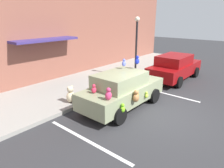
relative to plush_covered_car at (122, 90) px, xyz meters
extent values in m
plane|color=#2D2D30|center=(0.42, -1.65, -0.79)|extent=(60.00, 60.00, 0.00)
cube|color=gray|center=(0.42, 3.35, -0.72)|extent=(24.00, 4.00, 0.15)
cube|color=brown|center=(0.42, 5.50, 2.41)|extent=(24.00, 0.30, 6.40)
cube|color=navy|center=(-0.32, 4.95, 1.76)|extent=(3.60, 1.10, 0.12)
cube|color=silver|center=(2.70, -0.65, -0.79)|extent=(0.12, 3.60, 0.01)
cube|color=silver|center=(-2.69, -0.65, -0.79)|extent=(0.12, 3.60, 0.01)
cube|color=gray|center=(0.06, 0.01, -0.15)|extent=(4.10, 1.65, 0.68)
cube|color=gray|center=(-0.14, 0.01, 0.47)|extent=(2.13, 1.45, 0.56)
cylinder|color=black|center=(1.33, 0.83, -0.47)|extent=(0.64, 0.22, 0.64)
cylinder|color=black|center=(1.33, -0.81, -0.47)|extent=(0.64, 0.22, 0.64)
cylinder|color=black|center=(-1.21, 0.83, -0.47)|extent=(0.64, 0.22, 0.64)
cylinder|color=black|center=(-1.21, -0.81, -0.47)|extent=(0.64, 0.22, 0.64)
ellipsoid|color=#AC7241|center=(-0.35, -0.93, -0.01)|extent=(0.28, 0.23, 0.33)
sphere|color=#AC7241|center=(-0.35, -0.93, 0.22)|extent=(0.18, 0.18, 0.18)
ellipsoid|color=#A68D22|center=(-0.60, 0.42, 0.28)|extent=(0.16, 0.13, 0.19)
sphere|color=#A68D22|center=(-0.60, 0.42, 0.41)|extent=(0.10, 0.10, 0.10)
ellipsoid|color=#BFED40|center=(0.53, -0.88, -0.21)|extent=(0.16, 0.13, 0.19)
sphere|color=#BFED40|center=(0.53, -0.88, -0.08)|extent=(0.10, 0.10, 0.10)
ellipsoid|color=olive|center=(-0.20, -0.88, 0.06)|extent=(0.16, 0.13, 0.18)
sphere|color=olive|center=(-0.20, -0.88, 0.19)|extent=(0.10, 0.10, 0.10)
ellipsoid|color=#606DE7|center=(0.52, 0.31, 0.98)|extent=(0.19, 0.16, 0.23)
sphere|color=#606DE7|center=(0.52, 0.31, 1.14)|extent=(0.12, 0.12, 0.12)
ellipsoid|color=#D17749|center=(0.74, -0.45, 0.32)|extent=(0.23, 0.19, 0.27)
sphere|color=#D17749|center=(0.74, -0.45, 0.51)|extent=(0.14, 0.14, 0.14)
ellipsoid|color=#1927B0|center=(0.88, -0.12, 1.09)|extent=(0.22, 0.18, 0.26)
sphere|color=#1927B0|center=(0.88, -0.12, 1.27)|extent=(0.14, 0.14, 0.14)
ellipsoid|color=#DD2E4C|center=(-1.39, 0.27, 0.31)|extent=(0.21, 0.17, 0.24)
sphere|color=#DD2E4C|center=(-1.39, 0.27, 0.48)|extent=(0.13, 0.13, 0.13)
ellipsoid|color=#CD3462|center=(-1.52, -0.56, 0.34)|extent=(0.26, 0.21, 0.31)
sphere|color=#CD3462|center=(-1.52, -0.56, 0.55)|extent=(0.16, 0.16, 0.16)
ellipsoid|color=#A925E8|center=(-1.05, -0.40, 0.34)|extent=(0.26, 0.21, 0.30)
sphere|color=#A925E8|center=(-1.05, -0.40, 0.55)|extent=(0.16, 0.16, 0.16)
ellipsoid|color=#75CD1E|center=(-1.14, -0.90, -0.21)|extent=(0.20, 0.16, 0.24)
sphere|color=#75CD1E|center=(-1.14, -0.90, -0.05)|extent=(0.13, 0.13, 0.13)
cube|color=maroon|center=(5.34, -0.01, -0.15)|extent=(4.37, 1.72, 0.68)
cube|color=maroon|center=(5.12, -0.01, 0.47)|extent=(2.27, 1.51, 0.56)
cylinder|color=black|center=(6.70, 0.84, -0.47)|extent=(0.64, 0.22, 0.64)
cylinder|color=black|center=(6.70, -0.87, -0.47)|extent=(0.64, 0.22, 0.64)
cylinder|color=black|center=(3.99, 0.84, -0.47)|extent=(0.64, 0.22, 0.64)
cylinder|color=black|center=(3.99, -0.87, -0.47)|extent=(0.64, 0.22, 0.64)
ellipsoid|color=beige|center=(-1.30, 1.82, -0.40)|extent=(0.39, 0.33, 0.49)
sphere|color=beige|center=(-1.30, 1.82, -0.05)|extent=(0.28, 0.28, 0.28)
sphere|color=beige|center=(-1.40, 1.82, 0.05)|extent=(0.11, 0.11, 0.11)
sphere|color=beige|center=(-1.20, 1.82, 0.05)|extent=(0.11, 0.11, 0.11)
cylinder|color=black|center=(3.78, 1.85, 1.00)|extent=(0.12, 0.12, 3.30)
sphere|color=#EAEACC|center=(3.78, 1.85, 2.79)|extent=(0.28, 0.28, 0.28)
camera|label=1|loc=(-6.33, -4.77, 2.91)|focal=32.15mm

